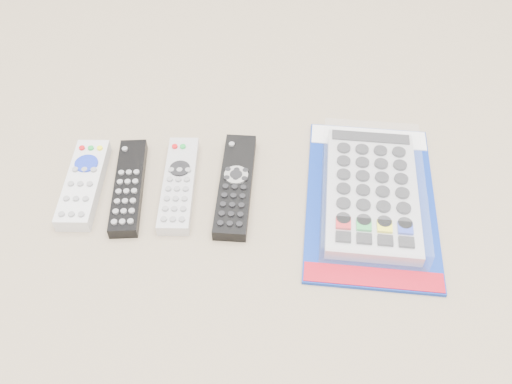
{
  "coord_description": "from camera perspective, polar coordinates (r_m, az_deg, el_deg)",
  "views": [
    {
      "loc": [
        0.0,
        -0.56,
        0.64
      ],
      "look_at": [
        0.04,
        -0.01,
        0.01
      ],
      "focal_mm": 40.0,
      "sensor_mm": 36.0,
      "label": 1
    }
  ],
  "objects": [
    {
      "name": "remote_slim_black",
      "position": [
        0.87,
        -12.62,
        0.53
      ],
      "size": [
        0.04,
        0.18,
        0.02
      ],
      "rotation": [
        0.0,
        0.0,
        -0.02
      ],
      "color": "black",
      "rests_on": "ground"
    },
    {
      "name": "remote_large_black",
      "position": [
        0.85,
        -2.06,
        0.7
      ],
      "size": [
        0.07,
        0.2,
        0.02
      ],
      "rotation": [
        0.0,
        0.0,
        -0.14
      ],
      "color": "black",
      "rests_on": "ground"
    },
    {
      "name": "remote_small_grey",
      "position": [
        0.89,
        -16.84,
        0.83
      ],
      "size": [
        0.06,
        0.17,
        0.03
      ],
      "rotation": [
        0.0,
        0.0,
        -0.08
      ],
      "color": "silver",
      "rests_on": "ground"
    },
    {
      "name": "remote_silver_dvd",
      "position": [
        0.86,
        -7.72,
        0.8
      ],
      "size": [
        0.06,
        0.18,
        0.02
      ],
      "rotation": [
        0.0,
        0.0,
        -0.08
      ],
      "color": "silver",
      "rests_on": "ground"
    },
    {
      "name": "jumbo_remote_packaged",
      "position": [
        0.85,
        11.51,
        0.13
      ],
      "size": [
        0.24,
        0.34,
        0.04
      ],
      "rotation": [
        0.0,
        0.0,
        -0.17
      ],
      "color": "navy",
      "rests_on": "ground"
    }
  ]
}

